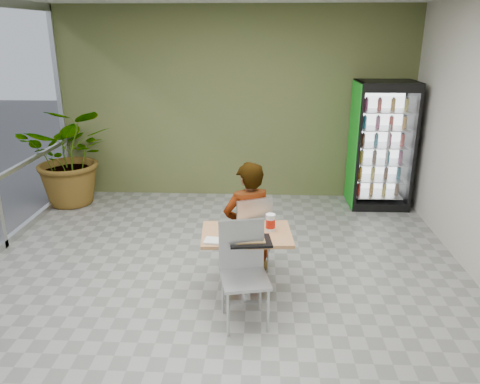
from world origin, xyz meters
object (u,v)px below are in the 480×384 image
(chair_far, at_px, (251,229))
(seated_woman, at_px, (248,230))
(cafeteria_tray, at_px, (250,241))
(chair_near, at_px, (243,264))
(beverage_fridge, at_px, (381,145))
(soda_cup, at_px, (270,223))
(potted_plant, at_px, (71,156))
(dining_table, at_px, (247,251))

(chair_far, distance_m, seated_woman, 0.07)
(chair_far, xyz_separation_m, cafeteria_tray, (0.01, -0.75, 0.19))
(chair_near, bearing_deg, beverage_fridge, 46.30)
(soda_cup, distance_m, potted_plant, 4.24)
(dining_table, height_order, beverage_fridge, beverage_fridge)
(chair_far, relative_size, potted_plant, 0.59)
(beverage_fridge, bearing_deg, seated_woman, -131.73)
(chair_far, height_order, cafeteria_tray, chair_far)
(chair_far, bearing_deg, potted_plant, -60.07)
(seated_woman, relative_size, cafeteria_tray, 3.97)
(chair_far, relative_size, chair_near, 0.95)
(soda_cup, bearing_deg, dining_table, -164.10)
(chair_near, height_order, potted_plant, potted_plant)
(chair_near, xyz_separation_m, cafeteria_tray, (0.07, 0.19, 0.16))
(chair_near, bearing_deg, soda_cup, 49.79)
(seated_woman, height_order, soda_cup, seated_woman)
(chair_near, xyz_separation_m, soda_cup, (0.27, 0.50, 0.24))
(potted_plant, bearing_deg, cafeteria_tray, -44.81)
(chair_near, relative_size, soda_cup, 5.54)
(dining_table, xyz_separation_m, chair_near, (-0.02, -0.43, 0.07))
(chair_far, bearing_deg, beverage_fridge, -153.10)
(chair_near, bearing_deg, dining_table, 75.67)
(chair_near, relative_size, seated_woman, 0.61)
(chair_far, bearing_deg, chair_near, 63.36)
(cafeteria_tray, xyz_separation_m, potted_plant, (-3.05, 3.03, 0.06))
(chair_far, xyz_separation_m, potted_plant, (-3.04, 2.29, 0.25))
(dining_table, bearing_deg, chair_far, 85.68)
(potted_plant, bearing_deg, soda_cup, -39.85)
(chair_near, bearing_deg, potted_plant, 120.97)
(dining_table, xyz_separation_m, seated_woman, (-0.00, 0.55, 0.01))
(chair_near, distance_m, soda_cup, 0.62)
(seated_woman, xyz_separation_m, cafeteria_tray, (0.05, -0.79, 0.22))
(cafeteria_tray, bearing_deg, seated_woman, 93.56)
(soda_cup, height_order, potted_plant, potted_plant)
(chair_far, distance_m, potted_plant, 3.81)
(chair_near, bearing_deg, seated_woman, 77.20)
(chair_near, relative_size, potted_plant, 0.62)
(seated_woman, xyz_separation_m, beverage_fridge, (2.08, 2.40, 0.48))
(seated_woman, relative_size, beverage_fridge, 0.82)
(chair_far, bearing_deg, dining_table, 62.52)
(dining_table, xyz_separation_m, soda_cup, (0.25, 0.07, 0.30))
(seated_woman, bearing_deg, dining_table, 67.08)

